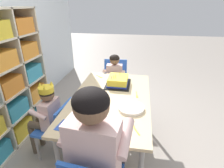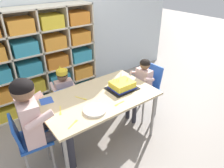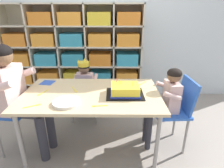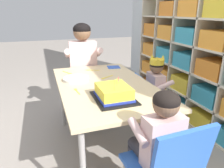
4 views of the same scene
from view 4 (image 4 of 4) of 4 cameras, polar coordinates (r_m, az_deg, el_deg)
ground at (r=2.03m, az=-1.77°, el=-17.31°), size 16.00×16.00×0.00m
storage_cubby_shelf at (r=2.59m, az=21.28°, el=6.02°), size 2.00×0.34×1.43m
activity_table at (r=1.74m, az=-1.97°, el=-1.61°), size 1.25×0.74×0.64m
classroom_chair_blue at (r=2.15m, az=10.02°, el=-4.18°), size 0.38×0.33×0.61m
child_with_crown at (r=2.14m, az=12.79°, el=-0.47°), size 0.31×0.31×0.81m
classroom_chair_adult_side at (r=2.50m, az=-7.76°, el=1.84°), size 0.34×0.34×0.73m
adult_helper_seated at (r=2.34m, az=-7.74°, el=6.19°), size 0.45×0.43×1.09m
classroom_chair_guest_side at (r=1.19m, az=14.98°, el=-21.39°), size 0.37×0.37×0.74m
guest_at_table_side at (r=1.20m, az=12.19°, el=-14.67°), size 0.31×0.30×0.85m
birthday_cake_on_tray at (r=1.43m, az=0.44°, el=-2.54°), size 0.33×0.27×0.13m
paper_plate_stack at (r=1.84m, az=-9.82°, el=1.40°), size 0.23×0.23×0.02m
paper_napkin_square at (r=2.24m, az=0.45°, el=4.66°), size 0.15×0.15×0.00m
fork_near_cake_tray at (r=1.89m, az=-1.50°, el=1.88°), size 0.08×0.13×0.00m
fork_at_table_front_edge at (r=2.13m, az=-5.64°, el=3.82°), size 0.07×0.14×0.00m
fork_scattered_mid_table at (r=2.08m, az=-12.16°, el=3.07°), size 0.12×0.07×0.00m
fork_by_napkin at (r=1.39m, az=13.29°, el=-5.42°), size 0.10×0.11×0.00m
fork_near_child_seat at (r=1.59m, az=-9.63°, el=-1.89°), size 0.13×0.03×0.00m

